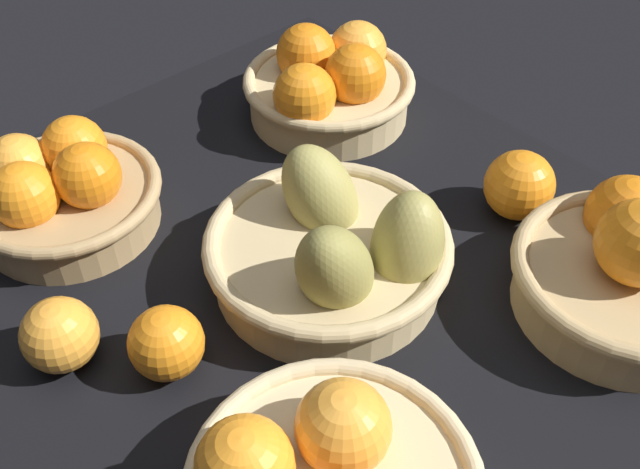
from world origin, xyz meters
The scene contains 8 objects.
market_tray centered at (0.00, 0.00, 1.50)cm, with size 84.00×72.00×3.00cm, color black.
basket_far_left centered at (-20.06, 20.20, 7.67)cm, with size 22.12×22.12×11.23cm.
basket_center_pears centered at (2.27, 0.48, 7.39)cm, with size 25.05×25.05×14.82cm.
basket_far_right centered at (23.85, 19.73, 7.81)cm, with size 22.49×22.49×13.26cm.
basket_near_left centered at (-24.50, -15.39, 7.31)cm, with size 20.87×20.87×10.80cm.
loose_orange_front_gap centered at (-7.23, -25.02, 6.54)cm, with size 7.08×7.08×7.08cm, color #F49E33.
loose_orange_back_gap centered at (8.16, 22.60, 6.91)cm, with size 7.83×7.83×7.83cm, color orange.
loose_orange_side_gap centered at (0.05, -18.36, 6.48)cm, with size 6.96×6.96×6.96cm, color orange.
Camera 1 is at (39.80, -35.83, 59.68)cm, focal length 41.65 mm.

